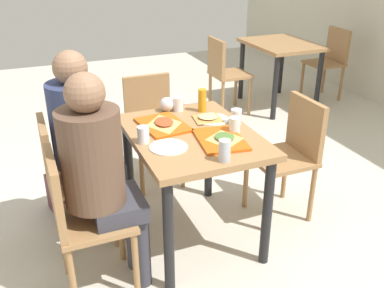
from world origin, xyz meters
TOP-DOWN VIEW (x-y plane):
  - ground_plane at (0.00, 0.00)m, footprint 10.00×10.00m
  - main_table at (0.00, 0.00)m, footprint 0.97×0.74m
  - chair_near_left at (-0.24, -0.76)m, footprint 0.40×0.40m
  - chair_near_right at (0.24, -0.76)m, footprint 0.40×0.40m
  - chair_far_side at (0.00, 0.76)m, footprint 0.40×0.40m
  - chair_left_end at (-0.87, 0.00)m, footprint 0.40×0.40m
  - person_in_red at (-0.24, -0.61)m, footprint 0.32×0.42m
  - person_in_brown_jacket at (0.24, -0.61)m, footprint 0.32×0.42m
  - tray_red_near at (-0.17, -0.13)m, footprint 0.39×0.30m
  - tray_red_far at (0.17, 0.11)m, footprint 0.39×0.31m
  - paper_plate_center at (-0.15, 0.20)m, footprint 0.22×0.22m
  - paper_plate_near_edge at (0.15, -0.20)m, footprint 0.22×0.22m
  - pizza_slice_a at (-0.16, -0.13)m, footprint 0.26×0.20m
  - pizza_slice_b at (0.19, 0.13)m, footprint 0.23×0.21m
  - pizza_slice_c at (-0.16, 0.18)m, footprint 0.25×0.25m
  - plastic_cup_a at (-0.02, 0.32)m, footprint 0.07×0.07m
  - plastic_cup_b at (0.02, -0.32)m, footprint 0.07×0.07m
  - plastic_cup_c at (-0.39, 0.06)m, footprint 0.07×0.07m
  - plastic_cup_d at (0.10, 0.24)m, footprint 0.07×0.07m
  - soda_can at (0.41, 0.02)m, footprint 0.07×0.07m
  - condiment_bottle at (-0.32, 0.20)m, footprint 0.06×0.06m
  - foil_bundle at (-0.41, -0.02)m, footprint 0.10×0.10m
  - handbag at (-0.59, -0.77)m, footprint 0.35×0.22m
  - background_table at (-2.01, 1.94)m, footprint 0.90×0.70m
  - background_chair_near at (-2.01, 1.21)m, footprint 0.40×0.40m
  - background_chair_far at (-2.01, 2.68)m, footprint 0.40×0.40m

SIDE VIEW (x-z plane):
  - ground_plane at x=0.00m, z-range -0.02..0.00m
  - handbag at x=-0.59m, z-range 0.00..0.28m
  - chair_near_left at x=-0.24m, z-range 0.08..0.95m
  - chair_near_right at x=0.24m, z-range 0.08..0.95m
  - chair_far_side at x=0.00m, z-range 0.08..0.95m
  - chair_left_end at x=-0.87m, z-range 0.08..0.95m
  - background_chair_near at x=-2.01m, z-range 0.08..0.95m
  - background_chair_far at x=-2.01m, z-range 0.08..0.95m
  - background_table at x=-2.01m, z-range 0.25..1.01m
  - main_table at x=0.00m, z-range 0.26..1.02m
  - person_in_red at x=-0.24m, z-range 0.12..1.40m
  - person_in_brown_jacket at x=0.24m, z-range 0.12..1.40m
  - paper_plate_center at x=-0.15m, z-range 0.76..0.77m
  - paper_plate_near_edge at x=0.15m, z-range 0.76..0.77m
  - tray_red_near at x=-0.17m, z-range 0.76..0.78m
  - tray_red_far at x=0.17m, z-range 0.76..0.78m
  - pizza_slice_c at x=-0.16m, z-range 0.77..0.79m
  - pizza_slice_b at x=0.19m, z-range 0.78..0.80m
  - pizza_slice_a at x=-0.16m, z-range 0.78..0.80m
  - plastic_cup_a at x=-0.02m, z-range 0.76..0.86m
  - plastic_cup_b at x=0.02m, z-range 0.76..0.86m
  - plastic_cup_c at x=-0.39m, z-range 0.76..0.86m
  - plastic_cup_d at x=0.10m, z-range 0.76..0.86m
  - foil_bundle at x=-0.41m, z-range 0.76..0.86m
  - soda_can at x=0.41m, z-range 0.76..0.89m
  - condiment_bottle at x=-0.32m, z-range 0.76..0.92m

